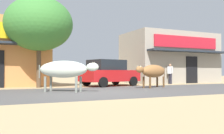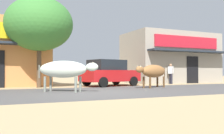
# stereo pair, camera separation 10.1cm
# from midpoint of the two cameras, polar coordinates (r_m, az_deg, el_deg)

# --- Properties ---
(ground) EXTENTS (80.00, 80.00, 0.00)m
(ground) POSITION_cam_midpoint_polar(r_m,az_deg,el_deg) (11.12, -3.03, -5.75)
(ground) COLOR tan
(asphalt_road) EXTENTS (72.00, 6.27, 0.00)m
(asphalt_road) POSITION_cam_midpoint_polar(r_m,az_deg,el_deg) (11.12, -3.03, -5.74)
(asphalt_road) COLOR #514E4D
(asphalt_road) RESTS_ON ground
(storefront_right_club) EXTENTS (7.54, 5.21, 4.11)m
(storefront_right_club) POSITION_cam_midpoint_polar(r_m,az_deg,el_deg) (21.66, 13.45, 2.00)
(storefront_right_club) COLOR #A49A8A
(storefront_right_club) RESTS_ON ground
(roadside_tree) EXTENTS (3.83, 3.83, 5.16)m
(roadside_tree) POSITION_cam_midpoint_polar(r_m,az_deg,el_deg) (14.84, -16.34, 9.49)
(roadside_tree) COLOR brown
(roadside_tree) RESTS_ON ground
(parked_hatchback_car) EXTENTS (3.96, 2.62, 1.64)m
(parked_hatchback_car) POSITION_cam_midpoint_polar(r_m,az_deg,el_deg) (15.51, -0.48, -1.33)
(parked_hatchback_car) COLOR red
(parked_hatchback_car) RESTS_ON ground
(cow_near_brown) EXTENTS (2.50, 2.18, 1.39)m
(cow_near_brown) POSITION_cam_midpoint_polar(r_m,az_deg,el_deg) (11.18, -10.85, -0.58)
(cow_near_brown) COLOR silver
(cow_near_brown) RESTS_ON ground
(cow_far_dark) EXTENTS (2.49, 1.26, 1.30)m
(cow_far_dark) POSITION_cam_midpoint_polar(r_m,az_deg,el_deg) (14.01, 9.73, -1.00)
(cow_far_dark) COLOR #9D6839
(cow_far_dark) RESTS_ON ground
(pedestrian_by_shop) EXTENTS (0.47, 0.61, 1.50)m
(pedestrian_by_shop) POSITION_cam_midpoint_polar(r_m,az_deg,el_deg) (18.65, 13.63, -1.17)
(pedestrian_by_shop) COLOR #262633
(pedestrian_by_shop) RESTS_ON ground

